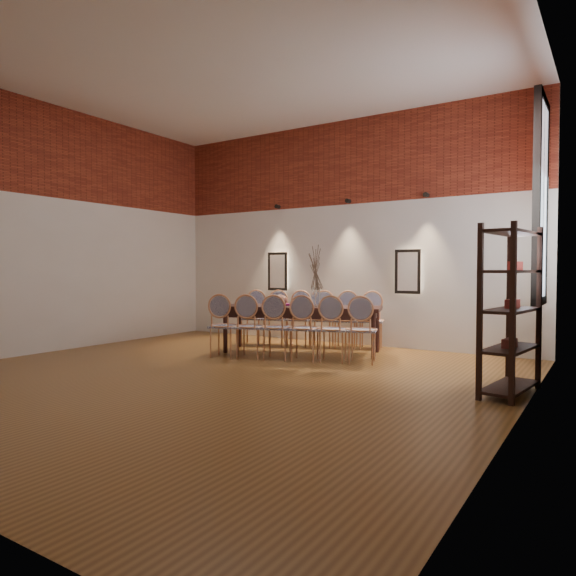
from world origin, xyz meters
The scene contains 34 objects.
floor centered at (0.00, 0.00, -0.01)m, with size 7.00×7.00×0.02m, color brown.
ceiling centered at (0.00, 0.00, 4.01)m, with size 7.00×7.00×0.02m, color silver.
wall_back centered at (0.00, 3.55, 2.00)m, with size 7.00×0.10×4.00m, color silver.
wall_left centered at (-3.55, 0.00, 2.00)m, with size 0.10×7.00×4.00m, color silver.
wall_right centered at (3.55, 0.00, 2.00)m, with size 0.10×7.00×4.00m, color silver.
brick_band_back centered at (0.00, 3.48, 3.25)m, with size 7.00×0.02×1.50m, color maroon.
brick_band_left centered at (-3.48, 0.00, 3.25)m, with size 0.02×7.00×1.50m, color maroon.
brick_band_right centered at (3.48, 0.00, 3.25)m, with size 0.02×7.00×1.50m, color maroon.
niche_left centered at (-1.30, 3.45, 1.30)m, with size 0.36×0.06×0.66m, color #FFEAC6.
niche_right centered at (1.30, 3.45, 1.30)m, with size 0.36×0.06×0.66m, color #FFEAC6.
spot_fixture_left centered at (-1.30, 3.42, 2.55)m, with size 0.08×0.08×0.10m, color black.
spot_fixture_mid centered at (0.20, 3.42, 2.55)m, with size 0.08×0.08×0.10m, color black.
spot_fixture_right centered at (1.60, 3.42, 2.55)m, with size 0.08×0.08×0.10m, color black.
window_glass centered at (3.46, 2.00, 2.15)m, with size 0.02×0.78×2.38m, color silver.
window_frame centered at (3.44, 2.00, 2.15)m, with size 0.08×0.90×2.50m, color black.
window_mullion centered at (3.44, 2.00, 2.15)m, with size 0.06×0.06×2.40m, color black.
dining_table centered at (-0.02, 2.18, 0.38)m, with size 2.51×0.81×0.75m, color black.
chair_near_a centered at (-0.81, 1.21, 0.47)m, with size 0.44×0.44×0.94m, color tan, non-canonical shape.
chair_near_b centered at (-0.41, 1.33, 0.47)m, with size 0.44×0.44×0.94m, color tan, non-canonical shape.
chair_near_c centered at (-0.01, 1.46, 0.47)m, with size 0.44×0.44×0.94m, color tan, non-canonical shape.
chair_near_d centered at (0.39, 1.59, 0.47)m, with size 0.44×0.44×0.94m, color tan, non-canonical shape.
chair_near_e centered at (0.79, 1.72, 0.47)m, with size 0.44×0.44×0.94m, color tan, non-canonical shape.
chair_near_f centered at (1.19, 1.85, 0.47)m, with size 0.44×0.44×0.94m, color tan, non-canonical shape.
chair_far_a centered at (-1.23, 2.51, 0.47)m, with size 0.44×0.44×0.94m, color tan, non-canonical shape.
chair_far_b centered at (-0.83, 2.64, 0.47)m, with size 0.44×0.44×0.94m, color tan, non-canonical shape.
chair_far_c centered at (-0.43, 2.76, 0.47)m, with size 0.44×0.44×0.94m, color tan, non-canonical shape.
chair_far_d centered at (-0.03, 2.89, 0.47)m, with size 0.44×0.44×0.94m, color tan, non-canonical shape.
chair_far_e centered at (0.37, 3.02, 0.47)m, with size 0.44×0.44×0.94m, color tan, non-canonical shape.
chair_far_f centered at (0.77, 3.15, 0.47)m, with size 0.44×0.44×0.94m, color tan, non-canonical shape.
vase centered at (0.20, 2.25, 0.90)m, with size 0.14×0.14×0.30m, color silver.
dried_branches centered at (0.20, 2.25, 1.35)m, with size 0.50×0.50×0.70m, color #4B3B2D, non-canonical shape.
bowl centered at (-0.33, 2.03, 0.84)m, with size 0.24×0.24×0.18m, color brown.
book centered at (-0.35, 2.15, 0.77)m, with size 0.26×0.18×0.03m, color #82105B.
shelving_rack centered at (3.28, 1.00, 0.90)m, with size 0.38×1.00×1.80m, color black, non-canonical shape.
Camera 1 is at (4.19, -4.86, 1.32)m, focal length 32.00 mm.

